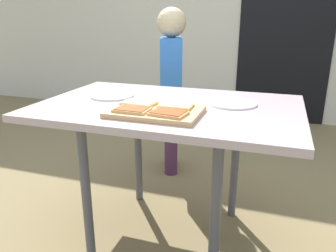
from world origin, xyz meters
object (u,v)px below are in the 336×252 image
dining_table (168,118)px  child_left (171,79)px  cutting_board (154,112)px  pizza_slice_near_left (132,109)px  pizza_slice_far_left (139,103)px  pizza_slice_far_right (176,106)px  plate_white_left (112,95)px  pizza_slice_near_right (168,113)px  plate_white_right (233,103)px

dining_table → child_left: size_ratio=1.03×
cutting_board → pizza_slice_near_left: 0.09m
pizza_slice_near_left → pizza_slice_far_left: bearing=97.7°
pizza_slice_far_right → pizza_slice_far_left: size_ratio=0.94×
pizza_slice_near_left → plate_white_left: (-0.23, 0.28, -0.02)m
plate_white_left → cutting_board: bearing=-35.8°
pizza_slice_near_right → pizza_slice_far_right: 0.11m
pizza_slice_far_right → child_left: child_left is taller
dining_table → pizza_slice_near_left: bearing=-109.2°
child_left → pizza_slice_far_right: bearing=-70.9°
pizza_slice_near_right → plate_white_right: pizza_slice_near_right is taller
pizza_slice_far_left → cutting_board: bearing=-28.1°
cutting_board → pizza_slice_far_left: size_ratio=2.50×
pizza_slice_near_left → plate_white_right: (0.35, 0.31, -0.02)m
pizza_slice_near_right → pizza_slice_far_left: (-0.17, 0.10, 0.00)m
dining_table → cutting_board: bearing=-91.6°
dining_table → cutting_board: cutting_board is taller
pizza_slice_near_right → pizza_slice_far_left: size_ratio=1.01×
pizza_slice_near_right → pizza_slice_far_right: bearing=93.0°
dining_table → child_left: child_left is taller
cutting_board → pizza_slice_near_left: (-0.07, -0.05, 0.02)m
plate_white_left → pizza_slice_near_left: bearing=-49.7°
pizza_slice_far_left → pizza_slice_near_left: (0.01, -0.10, 0.00)m
cutting_board → plate_white_right: cutting_board is taller
pizza_slice_far_left → child_left: bearing=98.9°
dining_table → pizza_slice_near_right: pizza_slice_near_right is taller
pizza_slice_far_left → plate_white_left: bearing=141.5°
pizza_slice_near_left → pizza_slice_far_right: bearing=36.8°
pizza_slice_near_left → child_left: 0.97m
dining_table → plate_white_left: (-0.31, 0.05, 0.07)m
plate_white_right → pizza_slice_near_left: bearing=-138.6°
pizza_slice_far_right → plate_white_right: bearing=44.3°
pizza_slice_near_right → plate_white_left: pizza_slice_near_right is taller
cutting_board → plate_white_right: 0.38m
pizza_slice_near_right → child_left: child_left is taller
pizza_slice_far_right → pizza_slice_far_left: same height
pizza_slice_far_right → pizza_slice_near_left: 0.18m
pizza_slice_near_right → child_left: (-0.30, 0.96, -0.06)m
cutting_board → plate_white_right: (0.28, 0.25, -0.01)m
pizza_slice_far_right → plate_white_right: pizza_slice_far_right is taller
cutting_board → dining_table: bearing=88.4°
plate_white_left → plate_white_right: same height
dining_table → pizza_slice_near_right: size_ratio=7.90×
cutting_board → plate_white_left: cutting_board is taller
child_left → plate_white_right: bearing=-52.5°
pizza_slice_far_left → child_left: size_ratio=0.13×
dining_table → plate_white_right: plate_white_right is taller
pizza_slice_far_right → pizza_slice_near_right: bearing=-87.0°
dining_table → pizza_slice_near_left: pizza_slice_near_left is taller
dining_table → pizza_slice_far_right: bearing=-58.6°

